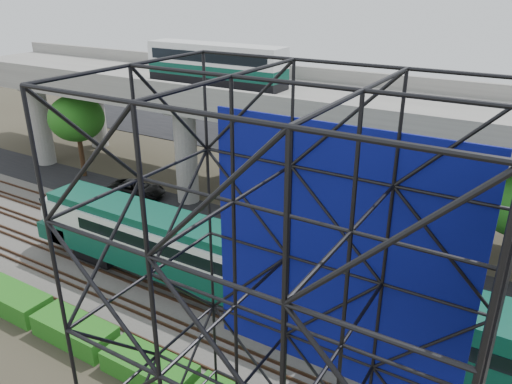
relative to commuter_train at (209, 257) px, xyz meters
The scene contains 13 objects.
ground 3.51m from the commuter_train, 87.17° to the right, with size 140.00×140.00×0.00m, color #474233.
ballast_bed 2.78m from the commuter_train, ahead, with size 90.00×12.00×0.20m, color slate.
service_road 8.96m from the commuter_train, 89.33° to the left, with size 90.00×5.00×0.08m, color black.
parking_lot 32.13m from the commuter_train, 89.82° to the left, with size 90.00×18.00×0.08m, color black.
harbor_water 54.08m from the commuter_train, 89.90° to the left, with size 140.00×40.00×0.03m, color #466673.
rail_tracks 2.60m from the commuter_train, ahead, with size 90.00×9.52×0.16m.
commuter_train is the anchor object (origin of this frame).
overpass 14.99m from the commuter_train, 92.38° to the left, with size 80.00×12.00×12.40m.
scaffold_tower 14.83m from the commuter_train, 45.08° to the right, with size 9.36×6.36×15.00m.
hedge_strip 6.80m from the commuter_train, 80.05° to the right, with size 34.60×1.80×1.20m.
trees 15.13m from the commuter_train, 107.87° to the left, with size 40.94×16.94×7.69m.
suv 16.84m from the commuter_train, 147.78° to the left, with size 2.27×4.92×1.37m, color black.
parked_cars 31.82m from the commuter_train, 87.97° to the left, with size 33.70×9.15×1.31m.
Camera 1 is at (14.50, -17.11, 16.90)m, focal length 35.00 mm.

